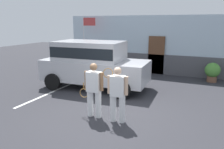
{
  "coord_description": "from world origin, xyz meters",
  "views": [
    {
      "loc": [
        2.79,
        -5.74,
        2.85
      ],
      "look_at": [
        -0.33,
        1.2,
        1.05
      ],
      "focal_mm": 35.57,
      "sensor_mm": 36.0,
      "label": 1
    }
  ],
  "objects": [
    {
      "name": "ground_plane",
      "position": [
        0.0,
        0.0,
        0.0
      ],
      "size": [
        40.0,
        40.0,
        0.0
      ],
      "primitive_type": "plane",
      "color": "#2D2D33"
    },
    {
      "name": "tennis_player_man",
      "position": [
        -0.34,
        -0.12,
        0.87
      ],
      "size": [
        0.88,
        0.27,
        1.68
      ],
      "rotation": [
        0.0,
        0.0,
        3.16
      ],
      "color": "white",
      "rests_on": "ground_plane"
    },
    {
      "name": "potted_plant_by_porch",
      "position": [
        2.93,
        5.85,
        0.52
      ],
      "size": [
        0.72,
        0.72,
        0.94
      ],
      "color": "brown",
      "rests_on": "ground_plane"
    },
    {
      "name": "flag_pole",
      "position": [
        -4.11,
        5.86,
        2.18
      ],
      "size": [
        0.8,
        0.1,
        3.16
      ],
      "color": "silver",
      "rests_on": "ground_plane"
    },
    {
      "name": "parked_suv",
      "position": [
        -1.9,
        2.63,
        1.15
      ],
      "size": [
        4.7,
        2.37,
        2.05
      ],
      "rotation": [
        0.0,
        0.0,
        0.06
      ],
      "color": "#B7B7BC",
      "rests_on": "ground_plane"
    },
    {
      "name": "tennis_player_woman",
      "position": [
        0.45,
        -0.17,
        0.86
      ],
      "size": [
        0.75,
        0.3,
        1.63
      ],
      "rotation": [
        0.0,
        0.0,
        3.26
      ],
      "color": "white",
      "rests_on": "ground_plane"
    },
    {
      "name": "house_frontage",
      "position": [
        0.0,
        6.66,
        1.51
      ],
      "size": [
        10.94,
        0.4,
        3.22
      ],
      "color": "silver",
      "rests_on": "ground_plane"
    },
    {
      "name": "parking_stripe_0",
      "position": [
        -3.13,
        1.5,
        0.0
      ],
      "size": [
        0.12,
        4.4,
        0.01
      ],
      "primitive_type": "cube",
      "color": "silver",
      "rests_on": "ground_plane"
    }
  ]
}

